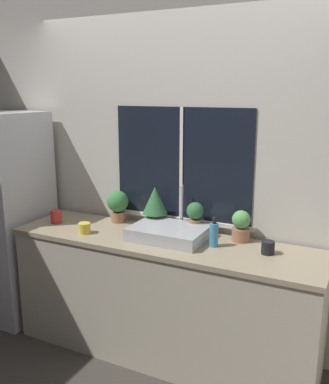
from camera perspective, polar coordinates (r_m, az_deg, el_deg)
The scene contains 14 objects.
ground_plane at distance 3.27m, azimuth -2.73°, elevation -23.06°, with size 14.00×14.00×0.00m, color #38332D.
wall_back at distance 3.26m, azimuth 2.54°, elevation 2.96°, with size 8.00×0.09×2.70m.
wall_left at distance 5.11m, azimuth -15.43°, elevation 6.30°, with size 0.06×7.00×2.70m.
counter at distance 3.24m, azimuth -0.27°, elevation -13.88°, with size 2.27×0.60×0.91m.
refrigerator at distance 3.93m, azimuth -20.39°, elevation -3.05°, with size 0.63×0.63×1.77m.
sink at distance 3.07m, azimuth 0.59°, elevation -5.41°, with size 0.53×0.44×0.35m.
potted_plant_far_left at distance 3.44m, azimuth -6.25°, elevation -1.59°, with size 0.17×0.17×0.26m.
potted_plant_center_left at distance 3.26m, azimuth -1.28°, elevation -1.40°, with size 0.19×0.19×0.32m.
potted_plant_center_right at distance 3.15m, azimuth 4.10°, elevation -3.28°, with size 0.13×0.13×0.24m.
potted_plant_far_right at distance 3.05m, azimuth 10.16°, elevation -4.44°, with size 0.13×0.13×0.22m.
soap_bottle at distance 2.92m, azimuth 6.61°, elevation -5.62°, with size 0.06×0.06×0.21m.
mug_black at distance 2.87m, azimuth 13.63°, elevation -7.21°, with size 0.09×0.09×0.09m.
mug_yellow at distance 3.23m, azimuth -10.63°, elevation -4.76°, with size 0.09×0.09×0.08m.
mug_red at distance 3.53m, azimuth -14.24°, elevation -3.20°, with size 0.09×0.09×0.10m.
Camera 1 is at (1.29, -2.29, 1.94)m, focal length 40.00 mm.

